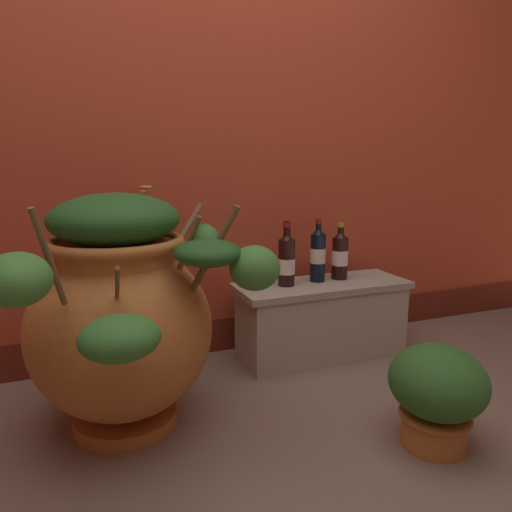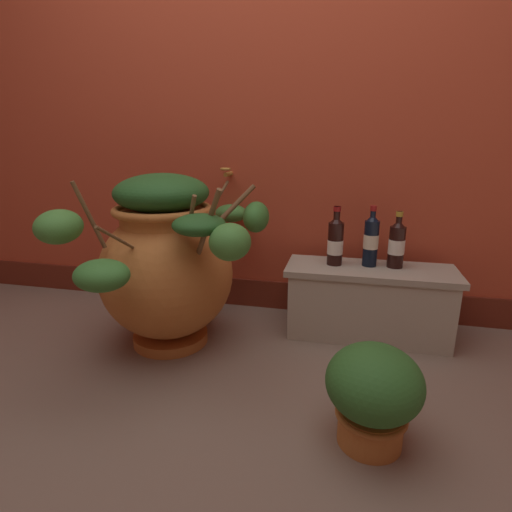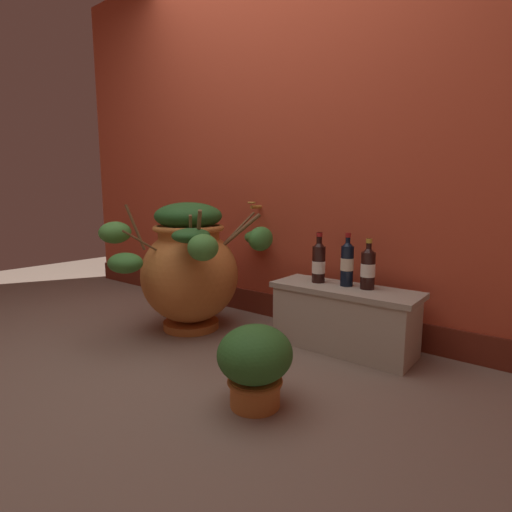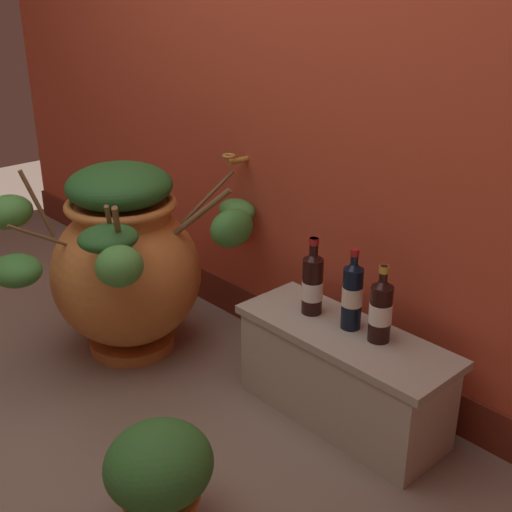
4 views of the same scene
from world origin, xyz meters
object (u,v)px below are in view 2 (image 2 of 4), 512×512
Objects in this scene: wine_bottle_right at (397,243)px; terracotta_urn at (167,261)px; potted_shrub at (373,392)px; wine_bottle_middle at (335,240)px; wine_bottle_left at (371,239)px.

terracotta_urn is at bearing -162.08° from wine_bottle_right.
terracotta_urn is 1.06m from potted_shrub.
terracotta_urn is 0.82m from wine_bottle_middle.
terracotta_urn is 1.10m from wine_bottle_right.
wine_bottle_middle is (0.75, 0.32, 0.07)m from terracotta_urn.
potted_shrub is at bearing -90.44° from wine_bottle_left.
wine_bottle_middle is 0.29m from wine_bottle_right.
wine_bottle_right is at bearing 4.05° from wine_bottle_middle.
wine_bottle_middle is at bearing 22.82° from terracotta_urn.
wine_bottle_middle is at bearing -175.95° from wine_bottle_right.
terracotta_urn reaches higher than wine_bottle_right.
terracotta_urn is at bearing -160.07° from wine_bottle_left.
wine_bottle_left is at bearing 89.56° from potted_shrub.
wine_bottle_right is 0.81× the size of potted_shrub.
potted_shrub is at bearing -78.55° from wine_bottle_middle.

